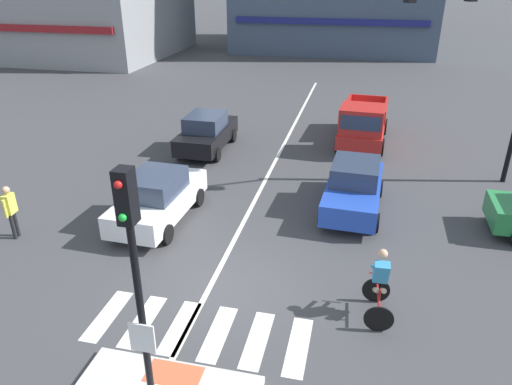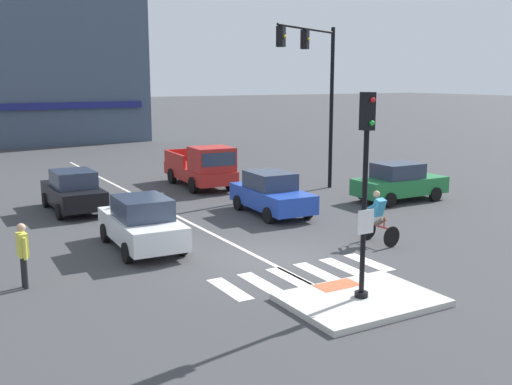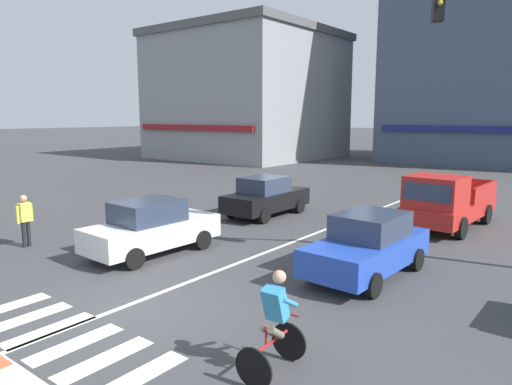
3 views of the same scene
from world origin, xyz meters
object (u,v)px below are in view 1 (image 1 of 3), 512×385
object	(u,v)px
car_black_westbound_far	(207,132)
car_blue_eastbound_mid	(354,187)
traffic_light_mast	(498,42)
pedestrian_at_curb_left	(10,208)
cyclist	(380,283)
car_white_westbound_near	(158,197)
signal_pole	(137,283)
pickup_truck_red_eastbound_far	(363,124)

from	to	relation	value
car_black_westbound_far	car_blue_eastbound_mid	bearing A→B (deg)	-33.64
traffic_light_mast	pedestrian_at_curb_left	xyz separation A→B (m)	(-13.83, -6.92, -4.18)
car_black_westbound_far	pedestrian_at_curb_left	world-z (taller)	pedestrian_at_curb_left
cyclist	car_white_westbound_near	bearing A→B (deg)	155.31
signal_pole	traffic_light_mast	size ratio (longest dim) A/B	0.63
signal_pole	car_black_westbound_far	size ratio (longest dim) A/B	1.15
pedestrian_at_curb_left	car_black_westbound_far	bearing A→B (deg)	69.13
car_black_westbound_far	pedestrian_at_curb_left	xyz separation A→B (m)	(-3.22, -8.45, 0.17)
car_black_westbound_far	pickup_truck_red_eastbound_far	world-z (taller)	pickup_truck_red_eastbound_far
traffic_light_mast	signal_pole	bearing A→B (deg)	-121.00
traffic_light_mast	car_blue_eastbound_mid	size ratio (longest dim) A/B	1.79
traffic_light_mast	pickup_truck_red_eastbound_far	distance (m)	6.85
cyclist	pedestrian_at_curb_left	bearing A→B (deg)	173.72
signal_pole	car_black_westbound_far	xyz separation A→B (m)	(-3.44, 13.46, -2.19)
signal_pole	cyclist	bearing A→B (deg)	44.96
traffic_light_mast	cyclist	distance (m)	9.73
car_white_westbound_near	pickup_truck_red_eastbound_far	world-z (taller)	pickup_truck_red_eastbound_far
traffic_light_mast	car_white_westbound_near	world-z (taller)	traffic_light_mast
car_black_westbound_far	cyclist	bearing A→B (deg)	-52.76
pickup_truck_red_eastbound_far	car_blue_eastbound_mid	bearing A→B (deg)	-90.95
pickup_truck_red_eastbound_far	cyclist	bearing A→B (deg)	-86.66
cyclist	car_blue_eastbound_mid	bearing A→B (deg)	98.55
signal_pole	car_white_westbound_near	distance (m)	7.86
signal_pole	car_blue_eastbound_mid	xyz separation A→B (m)	(3.07, 9.13, -2.19)
car_white_westbound_near	pedestrian_at_curb_left	bearing A→B (deg)	-152.60
traffic_light_mast	cyclist	world-z (taller)	traffic_light_mast
car_black_westbound_far	pedestrian_at_curb_left	distance (m)	9.04
cyclist	pedestrian_at_curb_left	world-z (taller)	cyclist
pedestrian_at_curb_left	signal_pole	bearing A→B (deg)	-36.97
car_black_westbound_far	pickup_truck_red_eastbound_far	distance (m)	6.96
traffic_light_mast	pedestrian_at_curb_left	world-z (taller)	traffic_light_mast
car_white_westbound_near	car_blue_eastbound_mid	distance (m)	6.35
car_black_westbound_far	pickup_truck_red_eastbound_far	size ratio (longest dim) A/B	0.79
signal_pole	car_white_westbound_near	size ratio (longest dim) A/B	1.14
traffic_light_mast	car_blue_eastbound_mid	distance (m)	6.60
traffic_light_mast	pickup_truck_red_eastbound_far	size ratio (longest dim) A/B	1.44
car_blue_eastbound_mid	pedestrian_at_curb_left	bearing A→B (deg)	-157.07
pickup_truck_red_eastbound_far	pedestrian_at_curb_left	distance (m)	14.46
car_blue_eastbound_mid	pickup_truck_red_eastbound_far	bearing A→B (deg)	89.05
traffic_light_mast	cyclist	bearing A→B (deg)	-112.28
pickup_truck_red_eastbound_far	cyclist	size ratio (longest dim) A/B	3.09
car_black_westbound_far	car_blue_eastbound_mid	world-z (taller)	same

